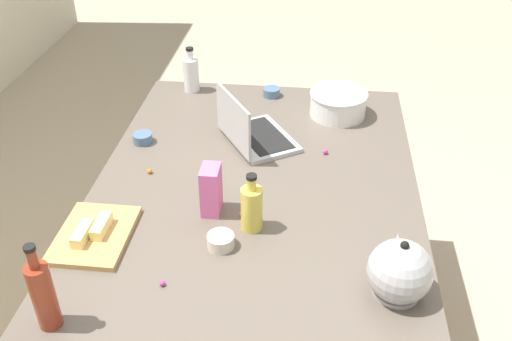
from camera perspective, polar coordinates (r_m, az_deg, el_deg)
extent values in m
cube|color=olive|center=(2.33, 0.00, -10.58)|extent=(1.53, 1.09, 0.87)
cube|color=#60564C|center=(2.04, 0.00, -1.52)|extent=(1.59, 1.15, 0.03)
cube|color=#B7B7BC|center=(2.26, 0.42, 3.23)|extent=(0.38, 0.35, 0.02)
cube|color=black|center=(2.26, 0.65, 3.52)|extent=(0.31, 0.28, 0.00)
cube|color=#B7B7BC|center=(2.17, -2.31, 5.03)|extent=(0.26, 0.17, 0.20)
cube|color=silver|center=(2.17, -2.16, 5.07)|extent=(0.23, 0.15, 0.18)
cylinder|color=white|center=(2.46, 8.27, 6.61)|extent=(0.24, 0.24, 0.10)
cylinder|color=black|center=(2.46, 8.28, 6.71)|extent=(0.19, 0.19, 0.09)
torus|color=white|center=(2.44, 8.36, 7.66)|extent=(0.25, 0.25, 0.01)
cylinder|color=white|center=(2.66, -6.53, 9.53)|extent=(0.07, 0.07, 0.15)
cylinder|color=white|center=(2.62, -6.67, 11.49)|extent=(0.03, 0.03, 0.04)
cylinder|color=black|center=(2.61, -6.71, 12.06)|extent=(0.03, 0.03, 0.01)
cylinder|color=#DBC64C|center=(1.78, -0.44, -3.89)|extent=(0.07, 0.07, 0.15)
cylinder|color=#DBC64C|center=(1.72, -0.45, -1.39)|extent=(0.03, 0.03, 0.04)
cylinder|color=black|center=(1.71, -0.45, -0.65)|extent=(0.03, 0.03, 0.01)
cylinder|color=maroon|center=(1.56, -20.58, -11.80)|extent=(0.06, 0.06, 0.20)
cylinder|color=maroon|center=(1.48, -21.58, -8.27)|extent=(0.03, 0.03, 0.06)
cylinder|color=black|center=(1.46, -21.86, -7.26)|extent=(0.03, 0.03, 0.01)
cylinder|color=#ADADB2|center=(1.66, 13.90, -11.68)|extent=(0.13, 0.13, 0.01)
sphere|color=#ADADB2|center=(1.61, 14.27, -9.80)|extent=(0.18, 0.18, 0.18)
cone|color=#ADADB2|center=(1.66, 14.07, -7.32)|extent=(0.08, 0.03, 0.07)
sphere|color=black|center=(1.55, 14.74, -7.31)|extent=(0.02, 0.02, 0.02)
cube|color=tan|center=(1.85, -15.96, -6.24)|extent=(0.29, 0.22, 0.02)
cube|color=#F4E58C|center=(1.84, -15.29, -5.39)|extent=(0.11, 0.04, 0.04)
cube|color=#F4E58C|center=(1.83, -17.06, -6.09)|extent=(0.11, 0.04, 0.04)
cylinder|color=beige|center=(1.75, -3.57, -7.09)|extent=(0.08, 0.08, 0.04)
cylinder|color=slate|center=(2.61, 1.56, 7.89)|extent=(0.08, 0.08, 0.04)
cylinder|color=slate|center=(2.29, -11.35, 3.22)|extent=(0.08, 0.08, 0.04)
cube|color=pink|center=(1.85, -4.54, -1.97)|extent=(0.09, 0.06, 0.17)
sphere|color=yellow|center=(1.87, -1.42, -4.41)|extent=(0.02, 0.02, 0.02)
sphere|color=orange|center=(2.10, -10.65, -0.07)|extent=(0.02, 0.02, 0.02)
sphere|color=#CC3399|center=(1.65, -9.41, -11.15)|extent=(0.02, 0.02, 0.02)
sphere|color=red|center=(1.77, -3.76, -6.92)|extent=(0.02, 0.02, 0.02)
sphere|color=#CC3399|center=(2.20, 7.00, 1.89)|extent=(0.02, 0.02, 0.02)
sphere|color=orange|center=(2.57, 8.93, 6.79)|extent=(0.02, 0.02, 0.02)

